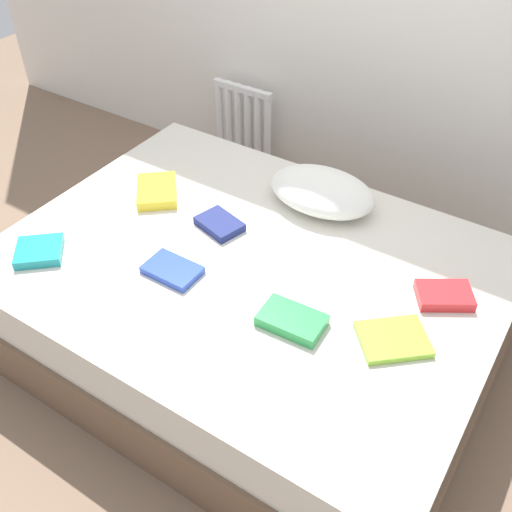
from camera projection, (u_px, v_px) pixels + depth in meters
name	position (u px, v px, depth m)	size (l,w,h in m)	color
ground_plane	(250.00, 341.00, 2.70)	(8.00, 8.00, 0.00)	#7F6651
bed	(250.00, 303.00, 2.54)	(2.00, 1.50, 0.50)	brown
radiator	(243.00, 121.00, 3.59)	(0.40, 0.04, 0.46)	white
pillow	(322.00, 191.00, 2.61)	(0.49, 0.33, 0.15)	white
textbook_lime	(393.00, 339.00, 2.04)	(0.23, 0.18, 0.03)	#8CC638
textbook_teal	(39.00, 251.00, 2.38)	(0.18, 0.17, 0.04)	teal
textbook_blue	(172.00, 270.00, 2.31)	(0.22, 0.14, 0.03)	#2847B7
textbook_navy	(220.00, 224.00, 2.52)	(0.19, 0.14, 0.04)	navy
textbook_yellow	(157.00, 191.00, 2.70)	(0.25, 0.18, 0.05)	yellow
textbook_green	(292.00, 320.00, 2.09)	(0.23, 0.14, 0.04)	green
textbook_red	(444.00, 295.00, 2.19)	(0.20, 0.14, 0.04)	red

